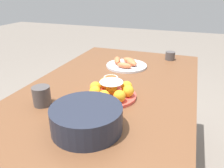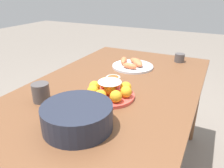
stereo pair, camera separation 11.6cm
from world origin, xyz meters
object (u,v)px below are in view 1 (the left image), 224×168
(cake_plate, at_px, (111,91))
(serving_bowl, at_px, (87,118))
(sauce_bowl, at_px, (111,79))
(cup_far, at_px, (170,56))
(dining_table, at_px, (113,98))
(seafood_platter, at_px, (126,64))
(cup_near, at_px, (42,96))

(cake_plate, relative_size, serving_bowl, 0.90)
(sauce_bowl, bearing_deg, serving_bowl, 8.97)
(sauce_bowl, height_order, cup_far, cup_far)
(cake_plate, height_order, sauce_bowl, cake_plate)
(cake_plate, relative_size, sauce_bowl, 2.98)
(dining_table, bearing_deg, serving_bowl, 6.64)
(seafood_platter, relative_size, cup_near, 3.08)
(seafood_platter, xyz_separation_m, cup_near, (0.66, -0.22, 0.03))
(dining_table, xyz_separation_m, sauce_bowl, (-0.04, -0.02, 0.10))
(serving_bowl, relative_size, sauce_bowl, 3.31)
(cake_plate, relative_size, cup_near, 2.73)
(serving_bowl, bearing_deg, cup_far, 168.95)
(sauce_bowl, distance_m, cup_far, 0.63)
(seafood_platter, distance_m, cup_far, 0.38)
(serving_bowl, height_order, seafood_platter, serving_bowl)
(serving_bowl, height_order, sauce_bowl, serving_bowl)
(dining_table, relative_size, cake_plate, 6.00)
(dining_table, distance_m, cake_plate, 0.19)
(cup_far, bearing_deg, dining_table, -22.75)
(dining_table, relative_size, sauce_bowl, 17.87)
(cake_plate, distance_m, cup_far, 0.77)
(serving_bowl, height_order, cup_far, serving_bowl)
(sauce_bowl, bearing_deg, dining_table, 33.36)
(sauce_bowl, relative_size, seafood_platter, 0.30)
(cake_plate, distance_m, sauce_bowl, 0.19)
(cake_plate, height_order, cup_far, cake_plate)
(cake_plate, bearing_deg, cup_far, 164.50)
(dining_table, height_order, seafood_platter, seafood_platter)
(seafood_platter, relative_size, cup_far, 3.95)
(cake_plate, relative_size, cup_far, 3.51)
(serving_bowl, distance_m, sauce_bowl, 0.48)
(cake_plate, height_order, serving_bowl, serving_bowl)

